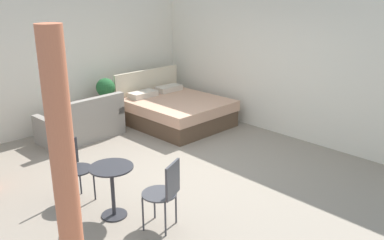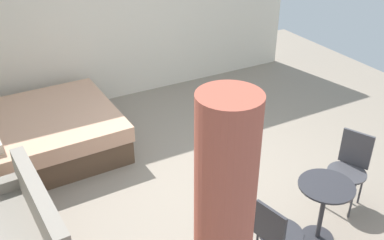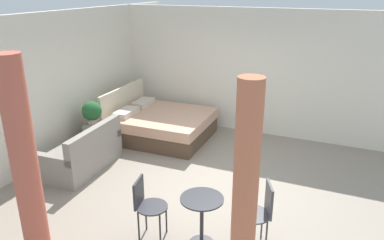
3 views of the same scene
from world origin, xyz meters
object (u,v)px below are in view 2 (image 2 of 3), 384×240
object	(u,v)px
bed	(36,135)
cafe_chair_near_window	(351,163)
cafe_chair_near_couch	(276,232)
balcony_table	(324,202)

from	to	relation	value
bed	cafe_chair_near_window	xyz separation A→B (m)	(-2.73, -2.95, 0.23)
cafe_chair_near_couch	bed	bearing A→B (deg)	25.46
bed	cafe_chair_near_window	distance (m)	4.03
balcony_table	cafe_chair_near_window	size ratio (longest dim) A/B	0.78
bed	balcony_table	world-z (taller)	bed
cafe_chair_near_window	cafe_chair_near_couch	size ratio (longest dim) A/B	1.03
bed	cafe_chair_near_couch	bearing A→B (deg)	-154.54
bed	cafe_chair_near_couch	size ratio (longest dim) A/B	2.40
cafe_chair_near_couch	balcony_table	bearing A→B (deg)	-78.37
cafe_chair_near_couch	cafe_chair_near_window	bearing A→B (deg)	-72.01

